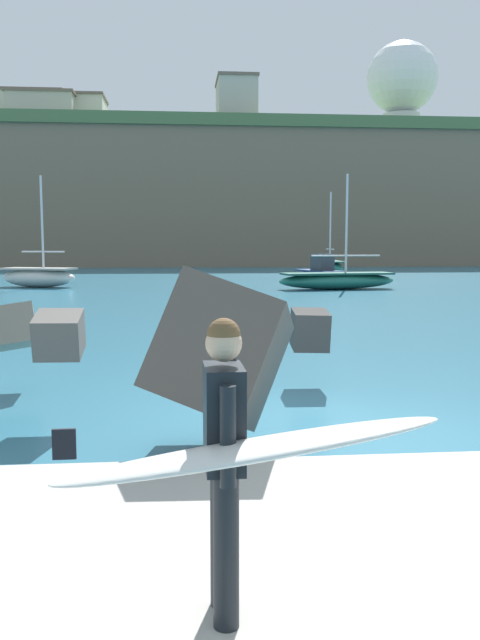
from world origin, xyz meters
TOP-DOWN VIEW (x-y plane):
  - ground_plane at (0.00, 0.00)m, footprint 400.00×400.00m
  - walkway_path at (0.00, -4.00)m, footprint 48.00×4.40m
  - surfer_with_board at (-1.10, -4.78)m, footprint 2.10×1.16m
  - boat_near_left at (6.95, 26.14)m, footprint 6.53×2.58m
  - boat_near_centre at (-9.08, 29.25)m, footprint 4.65×3.10m
  - boat_near_right at (10.24, 42.60)m, footprint 2.13×5.28m
  - boat_mid_centre at (7.55, 33.24)m, footprint 2.86×4.94m
  - headland_bluff at (-3.83, 74.57)m, footprint 98.37×32.79m
  - radar_dome at (26.59, 75.21)m, footprint 8.76×8.76m
  - station_building_west at (-12.25, 73.17)m, footprint 5.21×6.37m
  - station_building_central at (-18.54, 76.02)m, footprint 8.18×8.34m
  - station_building_east at (-16.32, 70.44)m, footprint 7.51×6.22m
  - station_building_annex at (5.12, 66.64)m, footprint 4.36×6.39m

SIDE VIEW (x-z plane):
  - ground_plane at x=0.00m, z-range 0.00..0.00m
  - walkway_path at x=0.00m, z-range 0.00..0.24m
  - boat_near_left at x=6.95m, z-range -2.51..3.49m
  - boat_mid_centre at x=7.55m, z-range -0.33..1.42m
  - boat_near_right at x=10.24m, z-range -2.56..3.73m
  - boat_near_centre at x=-9.08m, z-range -2.44..3.62m
  - surfer_with_board at x=-1.10m, z-range 0.39..2.16m
  - headland_bluff at x=-3.83m, z-range 0.02..15.09m
  - station_building_east at x=-16.32m, z-range 15.08..19.04m
  - station_building_west at x=-12.25m, z-range 15.08..19.37m
  - station_building_central at x=-18.54m, z-range 15.08..20.10m
  - station_building_annex at x=5.12m, z-range 15.08..20.25m
  - radar_dome at x=26.59m, z-range 16.20..28.38m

